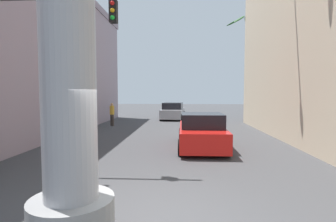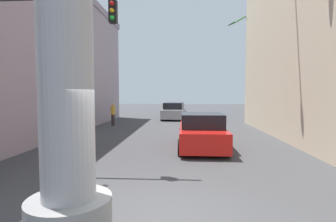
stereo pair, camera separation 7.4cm
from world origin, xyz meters
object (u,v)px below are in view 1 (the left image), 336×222
(car_lead, at_px, (201,132))
(pedestrian_far_left, at_px, (112,112))
(car_far, at_px, (173,111))
(traffic_light_mast, at_px, (34,47))
(street_lamp, at_px, (286,47))
(palm_tree_far_right, at_px, (246,56))

(car_lead, xyz_separation_m, pedestrian_far_left, (-6.11, 7.58, 0.30))
(car_far, bearing_deg, pedestrian_far_left, -128.66)
(traffic_light_mast, relative_size, car_far, 1.15)
(street_lamp, height_order, palm_tree_far_right, palm_tree_far_right)
(car_lead, height_order, pedestrian_far_left, pedestrian_far_left)
(car_far, bearing_deg, car_lead, -82.37)
(street_lamp, relative_size, pedestrian_far_left, 4.40)
(street_lamp, xyz_separation_m, traffic_light_mast, (-9.61, -4.28, -0.63))
(traffic_light_mast, bearing_deg, palm_tree_far_right, 56.39)
(traffic_light_mast, height_order, car_lead, traffic_light_mast)
(car_lead, distance_m, pedestrian_far_left, 9.74)
(car_lead, relative_size, pedestrian_far_left, 2.72)
(street_lamp, distance_m, car_far, 13.92)
(street_lamp, xyz_separation_m, car_lead, (-3.96, -0.93, -3.87))
(street_lamp, distance_m, traffic_light_mast, 10.54)
(car_far, height_order, pedestrian_far_left, pedestrian_far_left)
(car_lead, height_order, car_far, same)
(pedestrian_far_left, bearing_deg, palm_tree_far_right, 24.24)
(street_lamp, xyz_separation_m, pedestrian_far_left, (-10.07, 6.65, -3.57))
(car_lead, bearing_deg, traffic_light_mast, -149.42)
(car_lead, bearing_deg, palm_tree_far_right, 68.67)
(car_lead, distance_m, car_far, 13.15)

